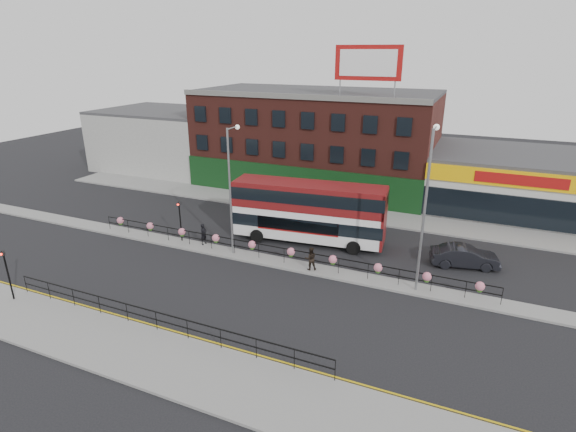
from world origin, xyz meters
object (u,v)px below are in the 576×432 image
at_px(car, 465,256).
at_px(pedestrian_b, 311,259).
at_px(pedestrian_a, 204,234).
at_px(double_decker_bus, 309,207).
at_px(lamp_column_west, 231,181).
at_px(lamp_column_east, 426,198).

distance_m(car, pedestrian_b, 10.83).
bearing_deg(pedestrian_a, double_decker_bus, -52.90).
xyz_separation_m(car, pedestrian_b, (-9.60, -5.02, 0.22)).
height_order(pedestrian_a, lamp_column_west, lamp_column_west).
relative_size(car, pedestrian_a, 2.90).
distance_m(pedestrian_b, lamp_column_west, 7.80).
bearing_deg(lamp_column_east, lamp_column_west, 179.19).
bearing_deg(lamp_column_east, pedestrian_b, -177.58).
height_order(double_decker_bus, pedestrian_b, double_decker_bus).
distance_m(double_decker_bus, pedestrian_b, 5.48).
height_order(car, lamp_column_east, lamp_column_east).
distance_m(car, lamp_column_east, 7.60).
bearing_deg(double_decker_bus, pedestrian_b, -67.71).
xyz_separation_m(car, lamp_column_east, (-2.55, -4.72, 5.38)).
bearing_deg(lamp_column_west, pedestrian_b, -4.45).
bearing_deg(pedestrian_a, car, -69.32).
relative_size(pedestrian_a, lamp_column_west, 0.18).
xyz_separation_m(double_decker_bus, pedestrian_b, (1.94, -4.74, -1.96)).
bearing_deg(car, pedestrian_b, 104.06).
height_order(lamp_column_west, lamp_column_east, lamp_column_east).
bearing_deg(pedestrian_b, pedestrian_a, -34.07).
relative_size(double_decker_bus, pedestrian_a, 7.22).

